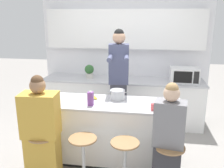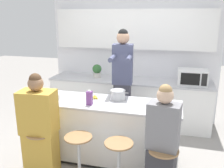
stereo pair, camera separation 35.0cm
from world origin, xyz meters
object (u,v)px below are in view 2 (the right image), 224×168
(bar_stool_leftmost, at_px, (42,153))
(fruit_bowl, at_px, (53,97))
(person_seated_near, at_px, (162,147))
(cooking_pot, at_px, (118,95))
(juice_carton, at_px, (89,98))
(potted_plant, at_px, (97,71))
(person_wrapped_blanket, at_px, (40,130))
(bar_stool_center_right, at_px, (119,165))
(person_cooking, at_px, (122,85))
(kitchen_island, at_px, (111,131))
(bar_stool_center_left, at_px, (79,158))
(microwave, at_px, (193,77))
(coffee_cup_near, at_px, (152,108))
(banana_bunch, at_px, (94,97))

(bar_stool_leftmost, bearing_deg, fruit_bowl, 97.30)
(person_seated_near, bearing_deg, fruit_bowl, 171.52)
(cooking_pot, bearing_deg, juice_carton, -137.17)
(fruit_bowl, xyz_separation_m, potted_plant, (0.19, 1.48, 0.08))
(juice_carton, bearing_deg, person_wrapped_blanket, -140.73)
(bar_stool_center_right, bearing_deg, person_cooking, 100.77)
(person_seated_near, distance_m, fruit_bowl, 1.72)
(kitchen_island, xyz_separation_m, person_wrapped_blanket, (-0.79, -0.60, 0.21))
(kitchen_island, distance_m, bar_stool_center_left, 0.66)
(fruit_bowl, relative_size, juice_carton, 1.03)
(person_cooking, bearing_deg, potted_plant, 128.12)
(person_wrapped_blanket, bearing_deg, bar_stool_center_left, -3.62)
(person_cooking, relative_size, person_seated_near, 1.36)
(kitchen_island, relative_size, microwave, 3.82)
(microwave, bearing_deg, fruit_bowl, -144.43)
(bar_stool_leftmost, relative_size, coffee_cup_near, 5.50)
(cooking_pot, xyz_separation_m, coffee_cup_near, (0.52, -0.34, -0.03))
(coffee_cup_near, height_order, banana_bunch, coffee_cup_near)
(bar_stool_center_right, bearing_deg, person_wrapped_blanket, 179.54)
(person_seated_near, bearing_deg, coffee_cup_near, 122.76)
(juice_carton, relative_size, microwave, 0.40)
(banana_bunch, height_order, microwave, microwave)
(bar_stool_center_right, bearing_deg, juice_carton, 139.38)
(person_cooking, bearing_deg, coffee_cup_near, -62.32)
(person_wrapped_blanket, distance_m, potted_plant, 2.03)
(bar_stool_leftmost, distance_m, cooking_pot, 1.31)
(kitchen_island, relative_size, banana_bunch, 12.26)
(juice_carton, bearing_deg, kitchen_island, 32.32)
(coffee_cup_near, xyz_separation_m, juice_carton, (-0.85, 0.04, 0.05))
(microwave, bearing_deg, coffee_cup_near, -109.95)
(kitchen_island, bearing_deg, bar_stool_center_left, -113.84)
(bar_stool_leftmost, xyz_separation_m, bar_stool_center_right, (1.04, 0.00, 0.00))
(kitchen_island, height_order, bar_stool_leftmost, kitchen_island)
(bar_stool_center_left, xyz_separation_m, potted_plant, (-0.39, 1.98, 0.70))
(kitchen_island, distance_m, potted_plant, 1.64)
(person_seated_near, bearing_deg, juice_carton, 165.90)
(juice_carton, distance_m, potted_plant, 1.60)
(juice_carton, bearing_deg, coffee_cup_near, -2.65)
(cooking_pot, xyz_separation_m, juice_carton, (-0.33, -0.30, 0.02))
(coffee_cup_near, xyz_separation_m, potted_plant, (-1.25, 1.59, 0.08))
(microwave, xyz_separation_m, potted_plant, (-1.81, 0.05, 0.01))
(fruit_bowl, xyz_separation_m, juice_carton, (0.59, -0.07, 0.05))
(person_seated_near, relative_size, juice_carton, 6.76)
(kitchen_island, xyz_separation_m, microwave, (1.15, 1.34, 0.56))
(bar_stool_center_right, height_order, juice_carton, juice_carton)
(coffee_cup_near, distance_m, banana_bunch, 0.93)
(fruit_bowl, xyz_separation_m, coffee_cup_near, (1.44, -0.11, 0.00))
(bar_stool_center_right, relative_size, microwave, 1.24)
(person_wrapped_blanket, xyz_separation_m, juice_carton, (0.53, 0.44, 0.33))
(person_wrapped_blanket, distance_m, fruit_bowl, 0.58)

